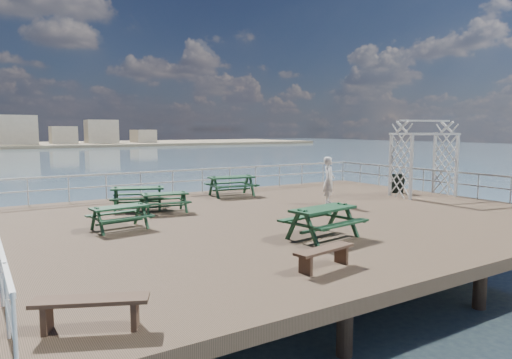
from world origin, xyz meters
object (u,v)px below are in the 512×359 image
object	(u,v)px
picnic_table_a	(165,198)
flat_bench_near	(324,253)
picnic_table_b	(138,193)
trellis_arbor	(424,162)
picnic_table_c	(232,182)
picnic_table_d	(120,213)
person	(329,180)
picnic_table_e	(323,216)
flat_bench_far	(91,306)

from	to	relation	value
picnic_table_a	flat_bench_near	bearing A→B (deg)	-78.26
picnic_table_b	trellis_arbor	bearing A→B (deg)	4.27
picnic_table_c	picnic_table_d	world-z (taller)	picnic_table_c
picnic_table_a	picnic_table_b	size ratio (longest dim) A/B	0.77
picnic_table_b	person	world-z (taller)	person
picnic_table_c	trellis_arbor	xyz separation A→B (m)	(7.08, -4.53, 0.86)
picnic_table_e	flat_bench_near	size ratio (longest dim) A/B	1.37
flat_bench_far	picnic_table_c	bearing A→B (deg)	76.89
picnic_table_a	trellis_arbor	world-z (taller)	trellis_arbor
picnic_table_b	picnic_table_e	distance (m)	7.66
flat_bench_near	flat_bench_far	world-z (taller)	flat_bench_far
picnic_table_e	trellis_arbor	xyz separation A→B (m)	(8.84, 3.69, 0.87)
picnic_table_e	flat_bench_near	distance (m)	2.74
picnic_table_a	picnic_table_e	size ratio (longest dim) A/B	0.82
picnic_table_c	flat_bench_far	world-z (taller)	picnic_table_c
flat_bench_far	person	xyz separation A→B (m)	(10.47, 6.79, 0.57)
person	flat_bench_near	bearing A→B (deg)	-175.29
picnic_table_c	picnic_table_e	distance (m)	8.40
picnic_table_a	picnic_table_b	xyz separation A→B (m)	(-0.59, 1.19, 0.09)
picnic_table_e	flat_bench_near	bearing A→B (deg)	-138.50
flat_bench_far	picnic_table_d	bearing A→B (deg)	95.75
picnic_table_c	person	distance (m)	4.53
picnic_table_b	person	distance (m)	7.30
trellis_arbor	picnic_table_e	bearing A→B (deg)	-146.79
picnic_table_c	flat_bench_near	world-z (taller)	picnic_table_c
picnic_table_b	picnic_table_c	xyz separation A→B (m)	(4.54, 1.08, 0.04)
person	picnic_table_e	bearing A→B (deg)	-176.20
person	picnic_table_d	bearing A→B (deg)	138.15
picnic_table_d	flat_bench_near	bearing A→B (deg)	-74.24
trellis_arbor	picnic_table_a	bearing A→B (deg)	178.98
picnic_table_a	person	xyz separation A→B (m)	(6.10, -1.70, 0.43)
picnic_table_c	flat_bench_near	distance (m)	10.89
flat_bench_near	person	world-z (taller)	person
picnic_table_d	flat_bench_near	distance (m)	6.62
picnic_table_b	picnic_table_c	world-z (taller)	picnic_table_c
picnic_table_d	flat_bench_far	bearing A→B (deg)	-116.08
flat_bench_near	person	bearing A→B (deg)	38.94
picnic_table_a	person	size ratio (longest dim) A/B	0.95
picnic_table_c	person	xyz separation A→B (m)	(2.15, -3.97, 0.31)
picnic_table_c	person	world-z (taller)	person
picnic_table_e	flat_bench_far	size ratio (longest dim) A/B	1.29
picnic_table_e	person	world-z (taller)	person
picnic_table_e	flat_bench_near	xyz separation A→B (m)	(-1.75, -2.10, -0.27)
picnic_table_b	picnic_table_a	bearing A→B (deg)	-42.64
picnic_table_c	person	bearing A→B (deg)	-54.32
picnic_table_b	flat_bench_near	size ratio (longest dim) A/B	1.44
trellis_arbor	picnic_table_c	bearing A→B (deg)	157.95
picnic_table_e	picnic_table_d	bearing A→B (deg)	128.63
picnic_table_a	flat_bench_near	world-z (taller)	picnic_table_a
flat_bench_far	flat_bench_near	bearing A→B (deg)	29.96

